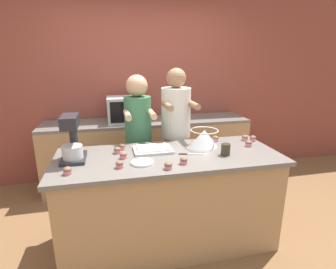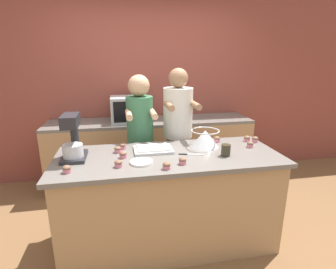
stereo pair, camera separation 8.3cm
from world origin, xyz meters
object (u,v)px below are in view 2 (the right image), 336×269
Objects in this scene: person_left at (141,141)px; microwave_oven at (130,109)px; drinking_glass at (226,150)px; knife at (189,154)px; cupcake_4 at (217,139)px; cupcake_5 at (167,165)px; baking_tray at (153,149)px; cupcake_9 at (247,138)px; cupcake_2 at (118,149)px; person_right at (178,138)px; mixing_bowl at (205,138)px; cupcake_0 at (67,169)px; cupcake_1 at (183,161)px; cupcake_6 at (118,164)px; stand_mixer at (73,140)px; small_plate at (141,162)px; cupcake_8 at (122,146)px; cupcake_7 at (255,139)px; cupcake_3 at (250,144)px.

person_left reaches higher than microwave_oven.
person_left reaches higher than drinking_glass.
knife is 0.50m from cupcake_4.
cupcake_5 is (0.21, -1.63, -0.15)m from microwave_oven.
cupcake_4 is 1.00× the size of cupcake_5.
cupcake_5 is at bearing -133.07° from knife.
cupcake_9 reaches higher than baking_tray.
drinking_glass is 0.99m from cupcake_2.
mixing_bowl is at bearing -69.46° from person_right.
cupcake_1 is (0.91, 0.00, 0.00)m from cupcake_0.
baking_tray is 1.01m from cupcake_9.
cupcake_5 is at bearing -150.19° from cupcake_9.
cupcake_4 is at bearing 20.12° from cupcake_0.
mixing_bowl is 4.34× the size of cupcake_0.
person_left is 24.76× the size of cupcake_6.
cupcake_1 is at bearing -18.21° from stand_mixer.
small_plate is at bearing -161.19° from cupcake_9.
cupcake_2 is at bearing -117.82° from person_left.
cupcake_5 is at bearing -135.01° from mixing_bowl.
cupcake_1 is (-0.11, -0.20, 0.03)m from knife.
cupcake_4 is at bearing 25.16° from cupcake_6.
cupcake_8 is at bearing 111.09° from small_plate.
baking_tray is at bearing -173.68° from cupcake_9.
cupcake_2 is at bearing -177.76° from cupcake_7.
microwave_oven is at bearing 102.78° from cupcake_1.
cupcake_5 is at bearing -58.46° from cupcake_8.
cupcake_8 is (-0.21, -0.38, 0.08)m from person_left.
drinking_glass is at bearing -145.27° from cupcake_7.
cupcake_5 is at bearing -137.50° from cupcake_4.
cupcake_6 reaches higher than small_plate.
baking_tray is (-0.52, -0.03, -0.07)m from mixing_bowl.
person_left reaches higher than stand_mixer.
knife is (0.31, -0.16, -0.02)m from baking_tray.
baking_tray is 0.71m from cupcake_4.
drinking_glass is (0.27, -0.74, 0.09)m from person_right.
knife is at bearing -158.67° from cupcake_9.
microwave_oven is at bearing 81.70° from cupcake_2.
mixing_bowl is 0.56m from cupcake_7.
stand_mixer is at bearing -113.32° from microwave_oven.
cupcake_3 is at bearing -0.17° from stand_mixer.
drinking_glass reaches higher than cupcake_6.
cupcake_6 is 1.40m from cupcake_9.
stand_mixer is at bearing 179.83° from cupcake_3.
stand_mixer is at bearing -175.26° from mixing_bowl.
person_left is 3.19× the size of microwave_oven.
person_right reaches higher than cupcake_0.
drinking_glass reaches higher than knife.
small_plate is at bearing -20.42° from stand_mixer.
small_plate is 2.95× the size of cupcake_7.
cupcake_5 is 1.00× the size of cupcake_6.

